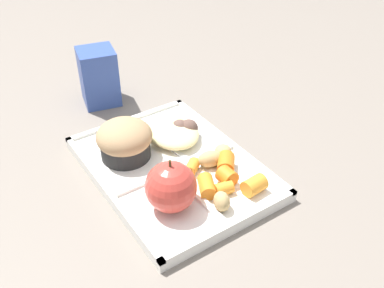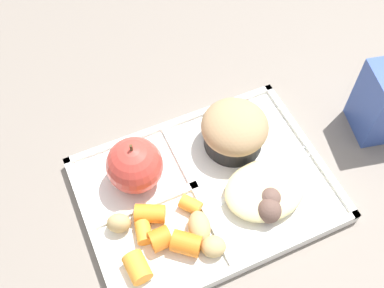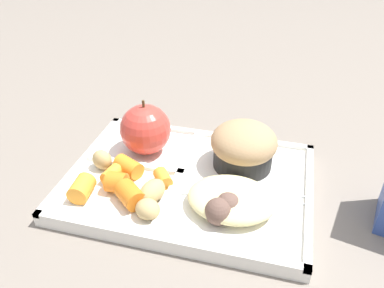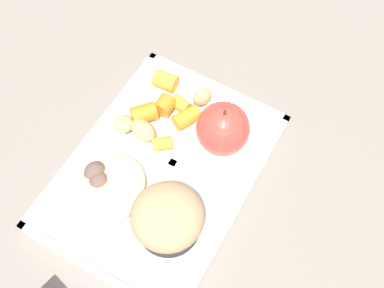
% 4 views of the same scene
% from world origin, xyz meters
% --- Properties ---
extents(ground, '(6.00, 6.00, 0.00)m').
position_xyz_m(ground, '(0.00, 0.00, 0.00)').
color(ground, slate).
extents(lunch_tray, '(0.31, 0.23, 0.02)m').
position_xyz_m(lunch_tray, '(-0.00, 0.00, 0.01)').
color(lunch_tray, white).
rests_on(lunch_tray, ground).
extents(green_apple, '(0.07, 0.07, 0.08)m').
position_xyz_m(green_apple, '(-0.08, 0.05, 0.05)').
color(green_apple, '#C63D33').
rests_on(green_apple, lunch_tray).
extents(bran_muffin, '(0.09, 0.09, 0.06)m').
position_xyz_m(bran_muffin, '(0.06, 0.05, 0.04)').
color(bran_muffin, black).
rests_on(bran_muffin, lunch_tray).
extents(carrot_slice_near_corner, '(0.03, 0.03, 0.03)m').
position_xyz_m(carrot_slice_near_corner, '(-0.12, -0.07, 0.03)').
color(carrot_slice_near_corner, orange).
rests_on(carrot_slice_near_corner, lunch_tray).
extents(carrot_slice_center, '(0.02, 0.03, 0.03)m').
position_xyz_m(carrot_slice_center, '(-0.08, -0.04, 0.03)').
color(carrot_slice_center, orange).
rests_on(carrot_slice_center, lunch_tray).
extents(carrot_slice_small, '(0.02, 0.03, 0.02)m').
position_xyz_m(carrot_slice_small, '(-0.10, -0.03, 0.02)').
color(carrot_slice_small, orange).
rests_on(carrot_slice_small, lunch_tray).
extents(carrot_slice_back, '(0.04, 0.04, 0.03)m').
position_xyz_m(carrot_slice_back, '(-0.06, -0.06, 0.03)').
color(carrot_slice_back, orange).
rests_on(carrot_slice_back, lunch_tray).
extents(carrot_slice_tilted, '(0.04, 0.04, 0.02)m').
position_xyz_m(carrot_slice_tilted, '(-0.08, -0.01, 0.03)').
color(carrot_slice_tilted, orange).
rests_on(carrot_slice_tilted, lunch_tray).
extents(carrot_slice_large, '(0.03, 0.03, 0.02)m').
position_xyz_m(carrot_slice_large, '(-0.03, -0.02, 0.02)').
color(carrot_slice_large, orange).
rests_on(carrot_slice_large, lunch_tray).
extents(potato_chunk_small, '(0.04, 0.03, 0.03)m').
position_xyz_m(potato_chunk_small, '(-0.12, -0.01, 0.03)').
color(potato_chunk_small, tan).
rests_on(potato_chunk_small, lunch_tray).
extents(potato_chunk_corner, '(0.04, 0.04, 0.03)m').
position_xyz_m(potato_chunk_corner, '(-0.03, -0.05, 0.03)').
color(potato_chunk_corner, tan).
rests_on(potato_chunk_corner, lunch_tray).
extents(potato_chunk_golden, '(0.04, 0.03, 0.02)m').
position_xyz_m(potato_chunk_golden, '(-0.03, -0.08, 0.03)').
color(potato_chunk_golden, tan).
rests_on(potato_chunk_golden, lunch_tray).
extents(egg_noodle_pile, '(0.10, 0.08, 0.03)m').
position_xyz_m(egg_noodle_pile, '(0.06, -0.04, 0.03)').
color(egg_noodle_pile, beige).
rests_on(egg_noodle_pile, lunch_tray).
extents(meatball_back, '(0.03, 0.03, 0.03)m').
position_xyz_m(meatball_back, '(0.05, -0.07, 0.03)').
color(meatball_back, brown).
rests_on(meatball_back, lunch_tray).
extents(meatball_side, '(0.03, 0.03, 0.03)m').
position_xyz_m(meatball_side, '(0.06, -0.05, 0.03)').
color(meatball_side, brown).
rests_on(meatball_side, lunch_tray).
extents(plastic_fork, '(0.15, 0.04, 0.00)m').
position_xyz_m(plastic_fork, '(0.08, -0.01, 0.02)').
color(plastic_fork, white).
rests_on(plastic_fork, lunch_tray).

